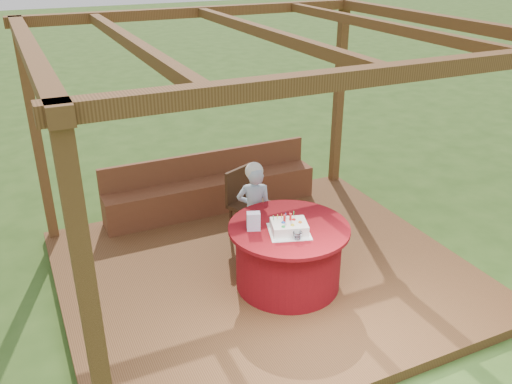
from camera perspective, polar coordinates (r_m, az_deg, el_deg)
ground at (r=6.42m, az=0.96°, el=-8.98°), size 60.00×60.00×0.00m
deck at (r=6.39m, az=0.96°, el=-8.53°), size 4.50×4.00×0.12m
pergola at (r=5.45m, az=1.14°, el=12.49°), size 4.50×4.00×2.72m
bench at (r=7.62m, az=-4.69°, el=0.04°), size 3.00×0.42×0.80m
table at (r=5.92m, az=3.42°, el=-6.66°), size 1.29×1.29×0.72m
chair at (r=6.77m, az=-0.99°, el=-0.84°), size 0.61×0.61×0.91m
elderly_woman at (r=6.38m, az=-0.19°, el=-1.70°), size 0.48×0.40×1.18m
birthday_cake at (r=5.61m, az=3.51°, el=-3.69°), size 0.52×0.52×0.18m
gift_bag at (r=5.62m, az=-0.27°, el=-3.09°), size 0.16×0.13×0.20m
drinking_glass at (r=5.48m, az=4.40°, el=-4.63°), size 0.12×0.12×0.09m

